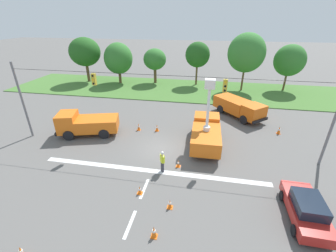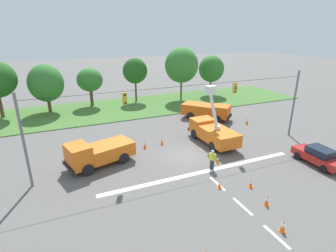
{
  "view_description": "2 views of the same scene",
  "coord_description": "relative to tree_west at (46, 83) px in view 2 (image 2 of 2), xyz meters",
  "views": [
    {
      "loc": [
        3.78,
        -16.81,
        10.7
      ],
      "look_at": [
        0.25,
        2.26,
        1.16
      ],
      "focal_mm": 24.0,
      "sensor_mm": 36.0,
      "label": 1
    },
    {
      "loc": [
        -10.37,
        -19.74,
        11.0
      ],
      "look_at": [
        -1.01,
        1.88,
        2.45
      ],
      "focal_mm": 28.0,
      "sensor_mm": 36.0,
      "label": 2
    }
  ],
  "objects": [
    {
      "name": "traffic_cone_mid_right",
      "position": [
        8.56,
        -16.89,
        -3.87
      ],
      "size": [
        0.36,
        0.36,
        0.76
      ],
      "color": "orange",
      "rests_on": "ground"
    },
    {
      "name": "tree_centre",
      "position": [
        6.03,
        1.17,
        -0.17
      ],
      "size": [
        3.83,
        3.84,
        5.86
      ],
      "color": "brown",
      "rests_on": "ground"
    },
    {
      "name": "grass_verge",
      "position": [
        11.56,
        -1.99,
        -4.2
      ],
      "size": [
        56.0,
        12.0,
        0.1
      ],
      "primitive_type": "cube",
      "color": "#477533",
      "rests_on": "ground"
    },
    {
      "name": "tree_west",
      "position": [
        0.0,
        0.0,
        0.0
      ],
      "size": [
        4.73,
        4.98,
        6.83
      ],
      "color": "brown",
      "rests_on": "ground"
    },
    {
      "name": "lane_markings",
      "position": [
        11.56,
        -24.8,
        -4.24
      ],
      "size": [
        17.6,
        15.25,
        0.01
      ],
      "color": "silver",
      "rests_on": "ground"
    },
    {
      "name": "utility_truck_bucket_lift",
      "position": [
        15.46,
        -18.37,
        -2.97
      ],
      "size": [
        2.64,
        6.35,
        5.85
      ],
      "color": "orange",
      "rests_on": "ground"
    },
    {
      "name": "tree_far_east",
      "position": [
        20.47,
        -0.75,
        1.54
      ],
      "size": [
        5.45,
        5.31,
        8.63
      ],
      "color": "brown",
      "rests_on": "ground"
    },
    {
      "name": "tree_east_end",
      "position": [
        27.04,
        0.54,
        0.43
      ],
      "size": [
        4.55,
        4.22,
        7.02
      ],
      "color": "brown",
      "rests_on": "ground"
    },
    {
      "name": "traffic_cone_mid_left",
      "position": [
        13.49,
        -22.4,
        -3.95
      ],
      "size": [
        0.36,
        0.36,
        0.62
      ],
      "color": "orange",
      "rests_on": "ground"
    },
    {
      "name": "ground_plane",
      "position": [
        11.56,
        -19.99,
        -4.25
      ],
      "size": [
        200.0,
        200.0,
        0.0
      ],
      "primitive_type": "plane",
      "color": "#605E5B"
    },
    {
      "name": "utility_truck_support_far",
      "position": [
        19.03,
        -11.28,
        -3.06
      ],
      "size": [
        5.94,
        6.3,
        2.04
      ],
      "color": "orange",
      "rests_on": "ground"
    },
    {
      "name": "utility_truck_support_near",
      "position": [
        3.77,
        -18.66,
        -3.07
      ],
      "size": [
        6.22,
        3.87,
        2.32
      ],
      "color": "orange",
      "rests_on": "ground"
    },
    {
      "name": "traffic_cone_lane_edge_b",
      "position": [
        13.11,
        -28.84,
        -3.88
      ],
      "size": [
        0.36,
        0.36,
        0.75
      ],
      "color": "orange",
      "rests_on": "ground"
    },
    {
      "name": "traffic_cone_foreground_right",
      "position": [
        13.59,
        -26.68,
        -3.95
      ],
      "size": [
        0.36,
        0.36,
        0.63
      ],
      "color": "orange",
      "rests_on": "ground"
    },
    {
      "name": "sedan_red",
      "position": [
        21.4,
        -26.09,
        -3.46
      ],
      "size": [
        1.98,
        4.33,
        1.56
      ],
      "color": "red",
      "rests_on": "ground"
    },
    {
      "name": "road_worker",
      "position": [
        12.39,
        -23.19,
        -3.25
      ],
      "size": [
        0.42,
        0.57,
        1.77
      ],
      "color": "#383842",
      "rests_on": "ground"
    },
    {
      "name": "signal_gantry",
      "position": [
        11.5,
        -19.99,
        0.0
      ],
      "size": [
        26.2,
        0.33,
        7.2
      ],
      "color": "slate",
      "rests_on": "ground"
    },
    {
      "name": "traffic_cone_far_left",
      "position": [
        11.39,
        -25.82,
        -3.96
      ],
      "size": [
        0.36,
        0.36,
        0.6
      ],
      "color": "orange",
      "rests_on": "ground"
    },
    {
      "name": "tree_east",
      "position": [
        13.18,
        1.27,
        0.76
      ],
      "size": [
        3.95,
        3.4,
        7.04
      ],
      "color": "brown",
      "rests_on": "ground"
    },
    {
      "name": "traffic_cone_near_bucket",
      "position": [
        12.17,
        -31.13,
        -3.85
      ],
      "size": [
        0.36,
        0.36,
        0.79
      ],
      "color": "orange",
      "rests_on": "ground"
    },
    {
      "name": "traffic_cone_lane_edge_a",
      "position": [
        10.47,
        -16.73,
        -3.88
      ],
      "size": [
        0.36,
        0.36,
        0.74
      ],
      "color": "orange",
      "rests_on": "ground"
    },
    {
      "name": "traffic_cone_far_right",
      "position": [
        22.67,
        -15.1,
        -3.84
      ],
      "size": [
        0.36,
        0.36,
        0.81
      ],
      "color": "orange",
      "rests_on": "ground"
    }
  ]
}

